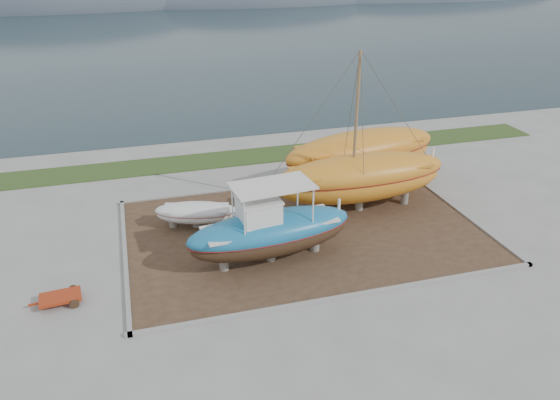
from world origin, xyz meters
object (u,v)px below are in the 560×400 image
object	(u,v)px
red_trailer	(61,299)
white_dinghy	(196,215)
blue_caique	(271,224)
orange_bare_hull	(361,159)
orange_sailboat	(364,135)

from	to	relation	value
red_trailer	white_dinghy	bearing A→B (deg)	33.05
blue_caique	orange_bare_hull	xyz separation A→B (m)	(7.62, 7.01, -0.24)
blue_caique	orange_sailboat	xyz separation A→B (m)	(6.19, 3.80, 2.51)
white_dinghy	blue_caique	bearing A→B (deg)	-40.60
white_dinghy	orange_sailboat	bearing A→B (deg)	12.14
orange_bare_hull	red_trailer	xyz separation A→B (m)	(-17.00, -7.84, -1.57)
orange_bare_hull	red_trailer	size ratio (longest dim) A/B	4.10
white_dinghy	orange_bare_hull	size ratio (longest dim) A/B	0.42
orange_bare_hull	white_dinghy	bearing A→B (deg)	-175.62
blue_caique	white_dinghy	size ratio (longest dim) A/B	1.87
white_dinghy	red_trailer	bearing A→B (deg)	-125.80
blue_caique	white_dinghy	xyz separation A→B (m)	(-2.91, 4.34, -1.28)
white_dinghy	orange_bare_hull	xyz separation A→B (m)	(10.52, 2.67, 1.04)
orange_sailboat	orange_bare_hull	bearing A→B (deg)	64.84
blue_caique	orange_sailboat	size ratio (longest dim) A/B	0.81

